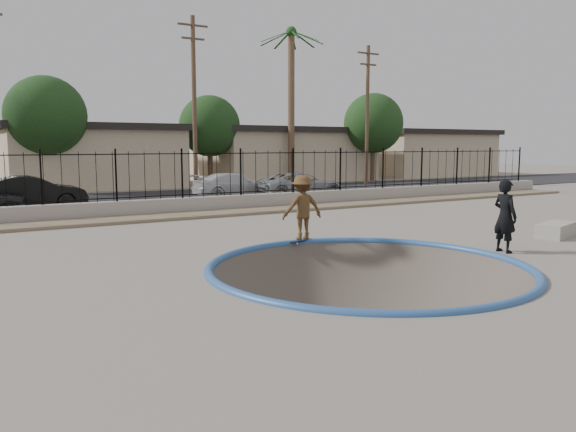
% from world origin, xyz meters
% --- Properties ---
extents(ground, '(120.00, 120.00, 2.20)m').
position_xyz_m(ground, '(0.00, 12.00, -1.10)').
color(ground, slate).
rests_on(ground, ground).
extents(bowl_pit, '(6.84, 6.84, 1.80)m').
position_xyz_m(bowl_pit, '(0.00, -1.00, 0.00)').
color(bowl_pit, '#51483E').
rests_on(bowl_pit, ground).
extents(coping_ring, '(7.04, 7.04, 0.20)m').
position_xyz_m(coping_ring, '(0.00, -1.00, 0.00)').
color(coping_ring, '#2D5894').
rests_on(coping_ring, ground).
extents(rock_strip, '(42.00, 1.60, 0.11)m').
position_xyz_m(rock_strip, '(0.00, 9.20, 0.06)').
color(rock_strip, '#907B5E').
rests_on(rock_strip, ground).
extents(retaining_wall, '(42.00, 0.45, 0.60)m').
position_xyz_m(retaining_wall, '(0.00, 10.30, 0.30)').
color(retaining_wall, gray).
rests_on(retaining_wall, ground).
extents(fence, '(40.00, 0.04, 1.80)m').
position_xyz_m(fence, '(0.00, 10.30, 1.50)').
color(fence, black).
rests_on(fence, retaining_wall).
extents(street, '(90.00, 8.00, 0.04)m').
position_xyz_m(street, '(0.00, 17.00, 0.02)').
color(street, black).
rests_on(street, ground).
extents(house_center, '(10.60, 8.60, 3.90)m').
position_xyz_m(house_center, '(0.00, 26.50, 1.97)').
color(house_center, tan).
rests_on(house_center, ground).
extents(house_east, '(12.60, 8.60, 3.90)m').
position_xyz_m(house_east, '(14.00, 26.50, 1.97)').
color(house_east, tan).
rests_on(house_east, ground).
extents(house_east_far, '(11.60, 8.60, 3.90)m').
position_xyz_m(house_east_far, '(28.00, 26.50, 1.97)').
color(house_east_far, tan).
rests_on(house_east_far, ground).
extents(palm_right, '(2.30, 2.30, 10.30)m').
position_xyz_m(palm_right, '(12.00, 22.00, 7.33)').
color(palm_right, brown).
rests_on(palm_right, ground).
extents(utility_pole_mid, '(1.70, 0.24, 9.50)m').
position_xyz_m(utility_pole_mid, '(4.00, 19.00, 4.96)').
color(utility_pole_mid, '#473323').
rests_on(utility_pole_mid, ground).
extents(utility_pole_right, '(1.70, 0.24, 9.00)m').
position_xyz_m(utility_pole_right, '(16.00, 19.00, 4.70)').
color(utility_pole_right, '#473323').
rests_on(utility_pole_right, ground).
extents(street_tree_left, '(4.32, 4.32, 6.36)m').
position_xyz_m(street_tree_left, '(-3.00, 23.00, 4.19)').
color(street_tree_left, '#473323').
rests_on(street_tree_left, ground).
extents(street_tree_mid, '(3.96, 3.96, 5.83)m').
position_xyz_m(street_tree_mid, '(7.00, 24.00, 3.84)').
color(street_tree_mid, '#473323').
rests_on(street_tree_mid, ground).
extents(street_tree_right, '(4.32, 4.32, 6.36)m').
position_xyz_m(street_tree_right, '(19.00, 22.00, 4.19)').
color(street_tree_right, '#473323').
rests_on(street_tree_right, ground).
extents(skater, '(1.21, 0.81, 1.73)m').
position_xyz_m(skater, '(0.45, 2.39, 0.87)').
color(skater, brown).
rests_on(skater, ground).
extents(skateboard, '(0.84, 0.39, 0.07)m').
position_xyz_m(skateboard, '(0.45, 2.39, 0.06)').
color(skateboard, black).
rests_on(skateboard, ground).
extents(videographer, '(0.47, 0.68, 1.80)m').
position_xyz_m(videographer, '(4.02, -1.30, 0.90)').
color(videographer, black).
rests_on(videographer, ground).
extents(concrete_ledge, '(1.73, 1.13, 0.40)m').
position_xyz_m(concrete_ledge, '(7.28, -0.53, 0.20)').
color(concrete_ledge, '#9D978C').
rests_on(concrete_ledge, ground).
extents(car_b, '(4.12, 1.48, 1.35)m').
position_xyz_m(car_b, '(-4.82, 14.55, 0.71)').
color(car_b, black).
rests_on(car_b, street).
extents(car_c, '(4.25, 1.84, 1.22)m').
position_xyz_m(car_c, '(4.43, 14.98, 0.64)').
color(car_c, silver).
rests_on(car_c, street).
extents(car_d, '(4.57, 2.36, 1.23)m').
position_xyz_m(car_d, '(7.36, 13.40, 0.65)').
color(car_d, gray).
rests_on(car_d, street).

